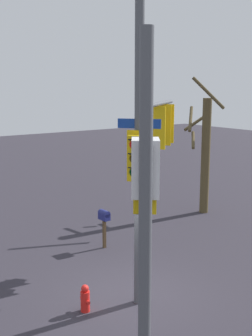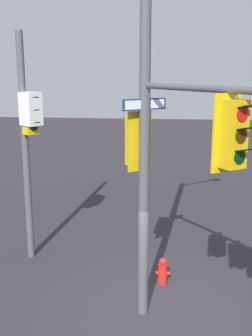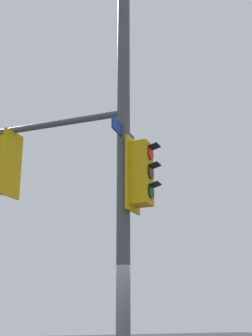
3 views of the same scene
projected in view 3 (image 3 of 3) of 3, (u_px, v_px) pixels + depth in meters
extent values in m
cylinder|color=#4C4F54|center=(123.00, 159.00, 8.16)|extent=(0.23, 0.23, 8.67)
cylinder|color=#4C4F54|center=(7.00, 131.00, 9.26)|extent=(3.23, 3.91, 0.12)
cube|color=gold|center=(5.00, 165.00, 9.04)|extent=(0.47, 0.45, 1.10)
cube|color=gold|center=(12.00, 164.00, 8.97)|extent=(0.48, 0.36, 1.30)
cylinder|color=#4C4F54|center=(7.00, 135.00, 9.23)|extent=(0.04, 0.04, 0.15)
cube|color=gold|center=(142.00, 174.00, 7.95)|extent=(0.47, 0.45, 1.10)
cube|color=gold|center=(133.00, 175.00, 8.01)|extent=(0.48, 0.36, 1.30)
cylinder|color=red|center=(151.00, 154.00, 7.99)|extent=(0.20, 0.15, 0.22)
cube|color=black|center=(155.00, 146.00, 8.00)|extent=(0.26, 0.25, 0.06)
cylinder|color=#352504|center=(151.00, 172.00, 7.89)|extent=(0.20, 0.15, 0.22)
cube|color=black|center=(155.00, 165.00, 7.89)|extent=(0.26, 0.25, 0.06)
cylinder|color=black|center=(151.00, 192.00, 7.78)|extent=(0.20, 0.15, 0.22)
cube|color=black|center=(155.00, 185.00, 7.79)|extent=(0.26, 0.25, 0.06)
cube|color=navy|center=(123.00, 133.00, 8.31)|extent=(0.86, 0.73, 0.24)
cube|color=white|center=(123.00, 133.00, 8.31)|extent=(0.77, 0.65, 0.18)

